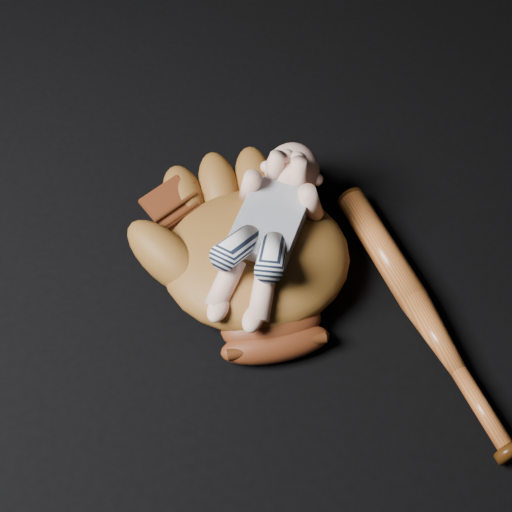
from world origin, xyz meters
The scene contains 3 objects.
baseball_glove centered at (-0.07, 0.01, 0.07)m, with size 0.37×0.42×0.13m, color brown, non-canonical shape.
newborn_baby centered at (-0.05, 0.01, 0.12)m, with size 0.15×0.33×0.14m, color #DAA38C, non-canonical shape.
baseball_bat centered at (0.20, -0.03, 0.02)m, with size 0.05×0.50×0.05m, color #9B4A1E, non-canonical shape.
Camera 1 is at (0.07, -0.72, 1.04)m, focal length 55.00 mm.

